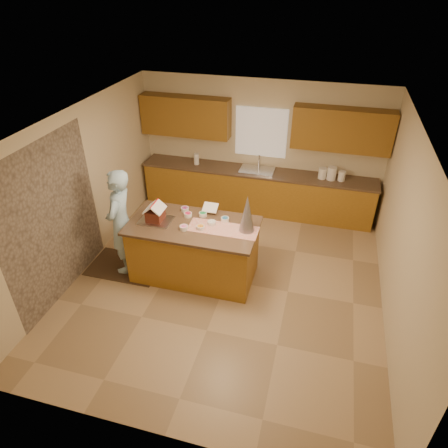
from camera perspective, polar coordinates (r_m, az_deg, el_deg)
The scene contains 28 objects.
floor at distance 6.81m, azimuth 0.38°, elevation -8.10°, with size 5.50×5.50×0.00m, color tan.
ceiling at distance 5.44m, azimuth 0.48°, elevation 13.93°, with size 5.50×5.50×0.00m, color silver.
wall_back at distance 8.43m, azimuth 5.26°, elevation 11.03°, with size 5.50×5.50×0.00m, color beige.
wall_front at distance 4.04m, azimuth -10.04°, elevation -18.22°, with size 5.50×5.50×0.00m, color beige.
wall_left at distance 6.99m, azimuth -19.87°, elevation 4.32°, with size 5.50×5.50×0.00m, color beige.
wall_right at distance 6.00m, azimuth 24.22°, elevation -1.68°, with size 5.50×5.50×0.00m, color beige.
stone_accent at distance 6.48m, azimuth -23.24°, elevation 0.19°, with size 2.50×2.50×0.00m, color gray.
window_curtain at distance 8.30m, azimuth 5.32°, elevation 12.88°, with size 1.05×0.03×1.00m, color white.
back_counter_base at distance 8.55m, azimuth 4.58°, elevation 4.65°, with size 4.80×0.60×0.88m, color #9F6C20.
back_counter_top at distance 8.34m, azimuth 4.72°, elevation 7.43°, with size 4.85×0.63×0.04m, color brown.
upper_cabinet_left at distance 8.47m, azimuth -5.51°, elevation 15.06°, with size 1.85×0.35×0.80m, color brown.
upper_cabinet_right at distance 7.98m, azimuth 16.49°, elevation 12.78°, with size 1.85×0.35×0.80m, color brown.
sink at distance 8.35m, azimuth 4.72°, elevation 7.37°, with size 0.70×0.45×0.12m, color silver.
faucet at distance 8.44m, azimuth 5.01°, elevation 8.92°, with size 0.03×0.03×0.28m, color silver.
island_base at distance 6.66m, azimuth -4.28°, elevation -3.91°, with size 1.99×0.99×0.97m, color #9F6C20.
island_top at distance 6.37m, azimuth -4.46°, elevation -0.24°, with size 2.08×1.08×0.04m, color brown.
table_runner at distance 6.23m, azimuth -0.15°, elevation -0.69°, with size 1.10×0.40×0.01m, color #B6250D.
baking_tray at distance 6.52m, azimuth -9.69°, elevation 0.52°, with size 0.51×0.38×0.03m, color silver.
cookbook at distance 6.60m, azimuth -1.98°, elevation 2.35°, with size 0.24×0.02×0.20m, color white.
tinsel_tree at distance 6.05m, azimuth 3.32°, elevation 1.47°, with size 0.24×0.24×0.61m, color #B8B9C5.
rug at distance 7.31m, azimuth -13.84°, elevation -5.87°, with size 1.25×0.82×0.01m, color black.
boy at distance 6.76m, azimuth -14.49°, elevation 0.24°, with size 0.67×0.44×1.85m, color #A8D3EF.
canister_a at distance 8.19m, azimuth 13.86°, elevation 7.04°, with size 0.16×0.16×0.22m, color white.
canister_b at distance 8.18m, azimuth 15.11°, elevation 6.99°, with size 0.18×0.18×0.26m, color white.
canister_c at distance 8.20m, azimuth 16.45°, elevation 6.60°, with size 0.14×0.14×0.20m, color white.
paper_towel at distance 8.59m, azimuth -3.95°, elevation 9.25°, with size 0.11×0.11×0.24m, color white.
gingerbread_house at distance 6.45m, azimuth -9.79°, elevation 1.50°, with size 0.30×0.31×0.31m.
candy_bowls at distance 6.43m, azimuth -3.52°, elevation 0.70°, with size 0.86×0.67×0.06m.
Camera 1 is at (1.29, -4.98, 4.46)m, focal length 32.04 mm.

